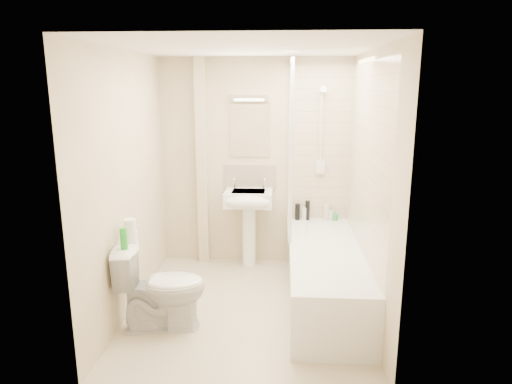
{
  "coord_description": "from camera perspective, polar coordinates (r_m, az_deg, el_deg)",
  "views": [
    {
      "loc": [
        0.33,
        -4.0,
        2.1
      ],
      "look_at": [
        0.07,
        0.2,
        1.1
      ],
      "focal_mm": 32.0,
      "sensor_mm": 36.0,
      "label": 1
    }
  ],
  "objects": [
    {
      "name": "toilet",
      "position": [
        4.14,
        -11.75,
        -11.51
      ],
      "size": [
        0.62,
        0.86,
        0.77
      ],
      "primitive_type": "imported",
      "rotation": [
        0.0,
        0.0,
        1.7
      ],
      "color": "white",
      "rests_on": "ground"
    },
    {
      "name": "tile_right",
      "position": [
        4.32,
        13.63,
        3.95
      ],
      "size": [
        0.01,
        2.1,
        1.75
      ],
      "primitive_type": "cube",
      "color": "beige",
      "rests_on": "wall_right"
    },
    {
      "name": "bottle_white_b",
      "position": [
        5.4,
        9.32,
        -2.89
      ],
      "size": [
        0.05,
        0.05,
        0.12
      ],
      "primitive_type": "cylinder",
      "color": "silver",
      "rests_on": "bathtub"
    },
    {
      "name": "pedestal_sink",
      "position": [
        5.21,
        -0.95,
        -1.91
      ],
      "size": [
        0.54,
        0.49,
        1.04
      ],
      "color": "white",
      "rests_on": "ground"
    },
    {
      "name": "bottle_black_a",
      "position": [
        5.36,
        5.2,
        -2.48
      ],
      "size": [
        0.06,
        0.06,
        0.19
      ],
      "primitive_type": "cylinder",
      "color": "black",
      "rests_on": "bathtub"
    },
    {
      "name": "bathtub",
      "position": [
        4.59,
        8.63,
        -10.07
      ],
      "size": [
        0.7,
        2.1,
        0.55
      ],
      "color": "white",
      "rests_on": "ground"
    },
    {
      "name": "wall_left",
      "position": [
        4.34,
        -15.79,
        0.84
      ],
      "size": [
        0.02,
        2.5,
        2.4
      ],
      "primitive_type": "cube",
      "color": "beige",
      "rests_on": "ground"
    },
    {
      "name": "toilet_roll_lower",
      "position": [
        4.12,
        -15.35,
        -5.41
      ],
      "size": [
        0.11,
        0.11,
        0.09
      ],
      "primitive_type": "cylinder",
      "color": "white",
      "rests_on": "toilet"
    },
    {
      "name": "bottle_white_a",
      "position": [
        5.37,
        6.05,
        -2.7
      ],
      "size": [
        0.06,
        0.06,
        0.15
      ],
      "primitive_type": "cylinder",
      "color": "silver",
      "rests_on": "bathtub"
    },
    {
      "name": "bottle_cream",
      "position": [
        5.38,
        8.79,
        -2.51
      ],
      "size": [
        0.06,
        0.06,
        0.19
      ],
      "primitive_type": "cylinder",
      "color": "beige",
      "rests_on": "bathtub"
    },
    {
      "name": "pipe_boxing",
      "position": [
        5.35,
        -6.75,
        3.55
      ],
      "size": [
        0.12,
        0.12,
        2.4
      ],
      "primitive_type": "cube",
      "color": "beige",
      "rests_on": "ground"
    },
    {
      "name": "wall_back",
      "position": [
        5.33,
        -0.06,
        3.61
      ],
      "size": [
        2.2,
        0.02,
        2.4
      ],
      "primitive_type": "cube",
      "color": "beige",
      "rests_on": "ground"
    },
    {
      "name": "floor",
      "position": [
        4.53,
        -1.08,
        -14.31
      ],
      "size": [
        2.5,
        2.5,
        0.0
      ],
      "primitive_type": "plane",
      "color": "beige",
      "rests_on": "ground"
    },
    {
      "name": "bottle_green",
      "position": [
        5.41,
        9.87,
        -3.11
      ],
      "size": [
        0.06,
        0.06,
        0.08
      ],
      "primitive_type": "cylinder",
      "color": "green",
      "rests_on": "bathtub"
    },
    {
      "name": "strip_light",
      "position": [
        5.23,
        -0.82,
        11.68
      ],
      "size": [
        0.42,
        0.07,
        0.07
      ],
      "primitive_type": "cube",
      "color": "silver",
      "rests_on": "wall_back"
    },
    {
      "name": "wall_right",
      "position": [
        4.17,
        14.09,
        0.44
      ],
      "size": [
        0.02,
        2.5,
        2.4
      ],
      "primitive_type": "cube",
      "color": "beige",
      "rests_on": "ground"
    },
    {
      "name": "shower_screen",
      "position": [
        4.84,
        4.36,
        5.57
      ],
      "size": [
        0.04,
        0.92,
        1.8
      ],
      "color": "white",
      "rests_on": "bathtub"
    },
    {
      "name": "mirror",
      "position": [
        5.28,
        -0.79,
        7.67
      ],
      "size": [
        0.46,
        0.01,
        0.6
      ],
      "primitive_type": "cube",
      "color": "white",
      "rests_on": "wall_back"
    },
    {
      "name": "tile_back",
      "position": [
        5.29,
        8.1,
        5.87
      ],
      "size": [
        0.7,
        0.01,
        1.75
      ],
      "primitive_type": "cube",
      "color": "beige",
      "rests_on": "wall_back"
    },
    {
      "name": "splashback",
      "position": [
        5.36,
        -0.77,
        1.81
      ],
      "size": [
        0.6,
        0.02,
        0.3
      ],
      "primitive_type": "cube",
      "color": "beige",
      "rests_on": "wall_back"
    },
    {
      "name": "toilet_roll_upper",
      "position": [
        4.09,
        -15.49,
        -4.06
      ],
      "size": [
        0.11,
        0.11,
        0.11
      ],
      "primitive_type": "cylinder",
      "color": "white",
      "rests_on": "toilet_roll_lower"
    },
    {
      "name": "green_bottle",
      "position": [
        3.94,
        -16.21,
        -5.61
      ],
      "size": [
        0.06,
        0.06,
        0.18
      ],
      "primitive_type": "cylinder",
      "color": "green",
      "rests_on": "toilet"
    },
    {
      "name": "shower_fixture",
      "position": [
        5.24,
        8.17,
        7.12
      ],
      "size": [
        0.1,
        0.16,
        0.99
      ],
      "color": "white",
      "rests_on": "wall_back"
    },
    {
      "name": "bottle_black_b",
      "position": [
        5.36,
        6.44,
        -2.29
      ],
      "size": [
        0.05,
        0.05,
        0.23
      ],
      "primitive_type": "cylinder",
      "color": "black",
      "rests_on": "bathtub"
    },
    {
      "name": "ceiling",
      "position": [
        4.02,
        -1.24,
        17.59
      ],
      "size": [
        2.2,
        2.5,
        0.02
      ],
      "primitive_type": "cube",
      "color": "white",
      "rests_on": "wall_back"
    }
  ]
}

